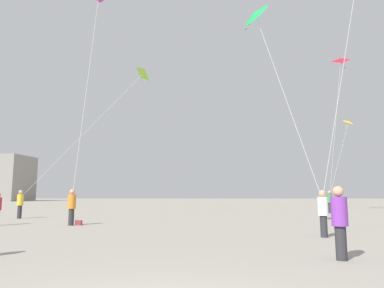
{
  "coord_description": "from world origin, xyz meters",
  "views": [
    {
      "loc": [
        0.63,
        -4.21,
        1.47
      ],
      "look_at": [
        0.0,
        18.88,
        4.76
      ],
      "focal_mm": 33.6,
      "sensor_mm": 36.0,
      "label": 1
    }
  ],
  "objects_px": {
    "person_in_yellow": "(20,203)",
    "person_in_green": "(330,201)",
    "person_in_white": "(323,211)",
    "kite_crimson_delta": "(341,64)",
    "kite_emerald_diamond": "(255,15)",
    "person_in_purple": "(340,219)",
    "kite_lime_delta": "(142,75)",
    "person_in_orange": "(72,205)",
    "kite_amber_diamond": "(348,122)",
    "handbag_beside_flyer": "(79,223)"
  },
  "relations": [
    {
      "from": "kite_lime_delta",
      "to": "handbag_beside_flyer",
      "type": "bearing_deg",
      "value": -94.46
    },
    {
      "from": "person_in_green",
      "to": "kite_lime_delta",
      "type": "relative_size",
      "value": 0.17
    },
    {
      "from": "kite_lime_delta",
      "to": "kite_emerald_diamond",
      "type": "relative_size",
      "value": 1.28
    },
    {
      "from": "person_in_green",
      "to": "handbag_beside_flyer",
      "type": "relative_size",
      "value": 5.71
    },
    {
      "from": "kite_lime_delta",
      "to": "kite_emerald_diamond",
      "type": "bearing_deg",
      "value": -63.16
    },
    {
      "from": "kite_lime_delta",
      "to": "kite_amber_diamond",
      "type": "xyz_separation_m",
      "value": [
        20.36,
        7.22,
        -2.79
      ]
    },
    {
      "from": "person_in_yellow",
      "to": "person_in_green",
      "type": "bearing_deg",
      "value": 165.34
    },
    {
      "from": "person_in_white",
      "to": "kite_crimson_delta",
      "type": "height_order",
      "value": "kite_crimson_delta"
    },
    {
      "from": "person_in_green",
      "to": "kite_crimson_delta",
      "type": "height_order",
      "value": "kite_crimson_delta"
    },
    {
      "from": "person_in_orange",
      "to": "kite_lime_delta",
      "type": "relative_size",
      "value": 0.16
    },
    {
      "from": "person_in_green",
      "to": "kite_amber_diamond",
      "type": "xyz_separation_m",
      "value": [
        4.68,
        6.67,
        7.95
      ]
    },
    {
      "from": "person_in_purple",
      "to": "person_in_green",
      "type": "xyz_separation_m",
      "value": [
        7.36,
        21.71,
        0.08
      ]
    },
    {
      "from": "kite_lime_delta",
      "to": "person_in_yellow",
      "type": "bearing_deg",
      "value": -133.21
    },
    {
      "from": "kite_emerald_diamond",
      "to": "handbag_beside_flyer",
      "type": "xyz_separation_m",
      "value": [
        -8.44,
        3.0,
        -9.19
      ]
    },
    {
      "from": "person_in_orange",
      "to": "person_in_green",
      "type": "xyz_separation_m",
      "value": [
        16.95,
        12.5,
        0.03
      ]
    },
    {
      "from": "person_in_green",
      "to": "kite_crimson_delta",
      "type": "xyz_separation_m",
      "value": [
        1.79,
        0.52,
        12.0
      ]
    },
    {
      "from": "person_in_orange",
      "to": "kite_amber_diamond",
      "type": "bearing_deg",
      "value": -60.45
    },
    {
      "from": "person_in_yellow",
      "to": "kite_amber_diamond",
      "type": "xyz_separation_m",
      "value": [
        26.8,
        14.08,
        7.97
      ]
    },
    {
      "from": "person_in_orange",
      "to": "handbag_beside_flyer",
      "type": "bearing_deg",
      "value": -86.05
    },
    {
      "from": "kite_lime_delta",
      "to": "handbag_beside_flyer",
      "type": "xyz_separation_m",
      "value": [
        -0.92,
        -11.85,
        -11.62
      ]
    },
    {
      "from": "person_in_white",
      "to": "person_in_green",
      "type": "bearing_deg",
      "value": 90.11
    },
    {
      "from": "kite_emerald_diamond",
      "to": "handbag_beside_flyer",
      "type": "relative_size",
      "value": 26.87
    },
    {
      "from": "person_in_white",
      "to": "kite_lime_delta",
      "type": "xyz_separation_m",
      "value": [
        -9.44,
        16.64,
        10.84
      ]
    },
    {
      "from": "person_in_purple",
      "to": "kite_amber_diamond",
      "type": "relative_size",
      "value": 0.21
    },
    {
      "from": "person_in_yellow",
      "to": "person_in_green",
      "type": "xyz_separation_m",
      "value": [
        22.12,
        7.41,
        0.02
      ]
    },
    {
      "from": "person_in_yellow",
      "to": "kite_emerald_diamond",
      "type": "xyz_separation_m",
      "value": [
        13.95,
        -7.99,
        8.33
      ]
    },
    {
      "from": "kite_emerald_diamond",
      "to": "person_in_purple",
      "type": "bearing_deg",
      "value": -82.73
    },
    {
      "from": "person_in_orange",
      "to": "kite_crimson_delta",
      "type": "height_order",
      "value": "kite_crimson_delta"
    },
    {
      "from": "person_in_orange",
      "to": "person_in_purple",
      "type": "relative_size",
      "value": 1.05
    },
    {
      "from": "person_in_purple",
      "to": "handbag_beside_flyer",
      "type": "xyz_separation_m",
      "value": [
        -9.24,
        9.31,
        -0.8
      ]
    },
    {
      "from": "person_in_yellow",
      "to": "kite_crimson_delta",
      "type": "distance_m",
      "value": 27.92
    },
    {
      "from": "kite_crimson_delta",
      "to": "kite_amber_diamond",
      "type": "bearing_deg",
      "value": 64.84
    },
    {
      "from": "person_in_purple",
      "to": "person_in_white",
      "type": "relative_size",
      "value": 1.02
    },
    {
      "from": "kite_emerald_diamond",
      "to": "person_in_white",
      "type": "bearing_deg",
      "value": -42.98
    },
    {
      "from": "person_in_orange",
      "to": "person_in_white",
      "type": "height_order",
      "value": "person_in_orange"
    },
    {
      "from": "person_in_white",
      "to": "kite_lime_delta",
      "type": "relative_size",
      "value": 0.15
    },
    {
      "from": "person_in_green",
      "to": "person_in_white",
      "type": "bearing_deg",
      "value": -6.77
    },
    {
      "from": "person_in_yellow",
      "to": "person_in_purple",
      "type": "bearing_deg",
      "value": 102.72
    },
    {
      "from": "person_in_green",
      "to": "kite_emerald_diamond",
      "type": "relative_size",
      "value": 0.21
    },
    {
      "from": "person_in_white",
      "to": "person_in_green",
      "type": "distance_m",
      "value": 18.29
    },
    {
      "from": "kite_crimson_delta",
      "to": "kite_emerald_diamond",
      "type": "distance_m",
      "value": 19.14
    },
    {
      "from": "person_in_orange",
      "to": "handbag_beside_flyer",
      "type": "relative_size",
      "value": 5.52
    },
    {
      "from": "kite_amber_diamond",
      "to": "handbag_beside_flyer",
      "type": "height_order",
      "value": "kite_amber_diamond"
    },
    {
      "from": "person_in_green",
      "to": "kite_lime_delta",
      "type": "height_order",
      "value": "kite_lime_delta"
    },
    {
      "from": "person_in_white",
      "to": "kite_crimson_delta",
      "type": "xyz_separation_m",
      "value": [
        8.04,
        17.72,
        12.1
      ]
    },
    {
      "from": "person_in_yellow",
      "to": "kite_amber_diamond",
      "type": "distance_m",
      "value": 31.31
    },
    {
      "from": "person_in_green",
      "to": "kite_amber_diamond",
      "type": "relative_size",
      "value": 0.23
    },
    {
      "from": "person_in_purple",
      "to": "person_in_white",
      "type": "bearing_deg",
      "value": 15.51
    },
    {
      "from": "person_in_green",
      "to": "person_in_purple",
      "type": "bearing_deg",
      "value": -5.54
    },
    {
      "from": "person_in_purple",
      "to": "kite_crimson_delta",
      "type": "distance_m",
      "value": 26.91
    }
  ]
}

